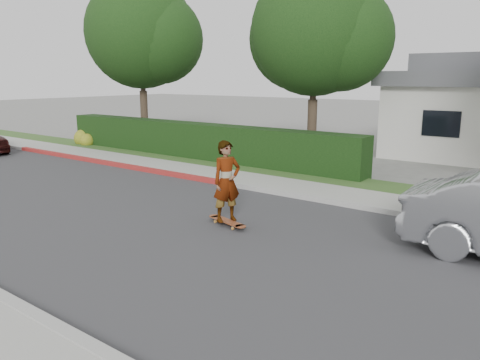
% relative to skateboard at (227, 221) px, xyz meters
% --- Properties ---
extents(ground, '(120.00, 120.00, 0.00)m').
position_rel_skateboard_xyz_m(ground, '(-3.70, -0.93, -0.11)').
color(ground, slate).
rests_on(ground, ground).
extents(road, '(60.00, 8.00, 0.01)m').
position_rel_skateboard_xyz_m(road, '(-3.70, -0.93, -0.10)').
color(road, '#2D2D30').
rests_on(road, ground).
extents(curb_far, '(60.00, 0.20, 0.15)m').
position_rel_skateboard_xyz_m(curb_far, '(-3.70, 3.17, -0.03)').
color(curb_far, '#9E9E99').
rests_on(curb_far, ground).
extents(curb_red_section, '(12.00, 0.21, 0.15)m').
position_rel_skateboard_xyz_m(curb_red_section, '(-8.70, 3.17, -0.03)').
color(curb_red_section, maroon).
rests_on(curb_red_section, ground).
extents(sidewalk_far, '(60.00, 1.60, 0.12)m').
position_rel_skateboard_xyz_m(sidewalk_far, '(-3.70, 4.07, -0.05)').
color(sidewalk_far, gray).
rests_on(sidewalk_far, ground).
extents(planting_strip, '(60.00, 1.60, 0.10)m').
position_rel_skateboard_xyz_m(planting_strip, '(-3.70, 5.67, -0.06)').
color(planting_strip, '#2D4C1E').
rests_on(planting_strip, ground).
extents(hedge, '(15.00, 1.00, 1.50)m').
position_rel_skateboard_xyz_m(hedge, '(-6.70, 6.27, 0.64)').
color(hedge, black).
rests_on(hedge, ground).
extents(flowering_shrub, '(1.40, 1.00, 0.90)m').
position_rel_skateboard_xyz_m(flowering_shrub, '(-13.71, 5.81, 0.23)').
color(flowering_shrub, '#2D4C19').
rests_on(flowering_shrub, ground).
extents(tree_left, '(5.99, 5.21, 8.00)m').
position_rel_skateboard_xyz_m(tree_left, '(-11.22, 7.76, 5.16)').
color(tree_left, '#33261C').
rests_on(tree_left, ground).
extents(tree_center, '(5.66, 4.84, 7.44)m').
position_rel_skateboard_xyz_m(tree_center, '(-2.22, 8.26, 4.80)').
color(tree_center, '#33261C').
rests_on(tree_center, ground).
extents(skateboard, '(1.26, 0.54, 0.12)m').
position_rel_skateboard_xyz_m(skateboard, '(0.00, 0.00, 0.00)').
color(skateboard, '#BB7D33').
rests_on(skateboard, ground).
extents(skateboarder, '(0.67, 0.80, 1.86)m').
position_rel_skateboard_xyz_m(skateboarder, '(0.00, 0.00, 0.95)').
color(skateboarder, white).
rests_on(skateboarder, skateboard).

